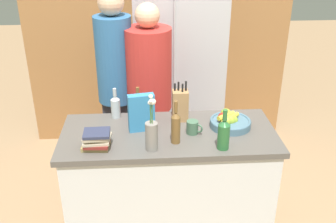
# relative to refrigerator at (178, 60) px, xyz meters

# --- Properties ---
(kitchen_island) EXTENTS (1.48, 0.65, 0.88)m
(kitchen_island) POSITION_rel_refrigerator_xyz_m (-0.17, -1.23, -0.55)
(kitchen_island) COLOR silver
(kitchen_island) RESTS_ON ground_plane
(back_wall_wood) EXTENTS (2.68, 0.12, 2.60)m
(back_wall_wood) POSITION_rel_refrigerator_xyz_m (-0.17, 0.36, 0.30)
(back_wall_wood) COLOR #9E6B3D
(back_wall_wood) RESTS_ON ground_plane
(refrigerator) EXTENTS (0.83, 0.63, 1.99)m
(refrigerator) POSITION_rel_refrigerator_xyz_m (0.00, 0.00, 0.00)
(refrigerator) COLOR #B7B7BC
(refrigerator) RESTS_ON ground_plane
(fruit_bowl) EXTENTS (0.29, 0.29, 0.10)m
(fruit_bowl) POSITION_rel_refrigerator_xyz_m (0.26, -1.17, -0.07)
(fruit_bowl) COLOR slate
(fruit_bowl) RESTS_ON kitchen_island
(knife_block) EXTENTS (0.11, 0.09, 0.30)m
(knife_block) POSITION_rel_refrigerator_xyz_m (-0.08, -1.04, 0.00)
(knife_block) COLOR #A87A4C
(knife_block) RESTS_ON kitchen_island
(flower_vase) EXTENTS (0.08, 0.08, 0.38)m
(flower_vase) POSITION_rel_refrigerator_xyz_m (-0.30, -1.44, 0.00)
(flower_vase) COLOR gray
(flower_vase) RESTS_ON kitchen_island
(cereal_box) EXTENTS (0.19, 0.09, 0.27)m
(cereal_box) POSITION_rel_refrigerator_xyz_m (-0.36, -1.18, 0.02)
(cereal_box) COLOR teal
(cereal_box) RESTS_ON kitchen_island
(coffee_mug) EXTENTS (0.11, 0.09, 0.09)m
(coffee_mug) POSITION_rel_refrigerator_xyz_m (-0.01, -1.25, -0.07)
(coffee_mug) COLOR #42664C
(coffee_mug) RESTS_ON kitchen_island
(book_stack) EXTENTS (0.20, 0.16, 0.12)m
(book_stack) POSITION_rel_refrigerator_xyz_m (-0.65, -1.40, -0.05)
(book_stack) COLOR #99844C
(book_stack) RESTS_ON kitchen_island
(bottle_oil) EXTENTS (0.08, 0.08, 0.27)m
(bottle_oil) POSITION_rel_refrigerator_xyz_m (0.16, -1.46, -0.01)
(bottle_oil) COLOR #286633
(bottle_oil) RESTS_ON kitchen_island
(bottle_vinegar) EXTENTS (0.07, 0.07, 0.23)m
(bottle_vinegar) POSITION_rel_refrigerator_xyz_m (-0.38, -0.97, -0.02)
(bottle_vinegar) COLOR brown
(bottle_vinegar) RESTS_ON kitchen_island
(bottle_wine) EXTENTS (0.06, 0.06, 0.30)m
(bottle_wine) POSITION_rel_refrigerator_xyz_m (-0.14, -1.36, 0.00)
(bottle_wine) COLOR brown
(bottle_wine) RESTS_ON kitchen_island
(bottle_water) EXTENTS (0.07, 0.07, 0.23)m
(bottle_water) POSITION_rel_refrigerator_xyz_m (-0.55, -0.97, -0.02)
(bottle_water) COLOR #B2BCC1
(bottle_water) RESTS_ON kitchen_island
(person_at_sink) EXTENTS (0.30, 0.30, 1.75)m
(person_at_sink) POSITION_rel_refrigerator_xyz_m (-0.57, -0.56, 0.00)
(person_at_sink) COLOR #383842
(person_at_sink) RESTS_ON ground_plane
(person_in_blue) EXTENTS (0.37, 0.37, 1.65)m
(person_in_blue) POSITION_rel_refrigerator_xyz_m (-0.29, -0.62, -0.07)
(person_in_blue) COLOR #383842
(person_in_blue) RESTS_ON ground_plane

